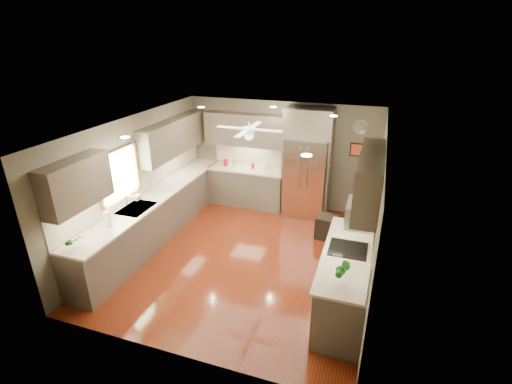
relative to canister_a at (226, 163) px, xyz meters
The scene contains 27 objects.
floor 2.73m from the canister_a, 59.62° to the right, with size 5.00×5.00×0.00m, color #50160A.
ceiling 2.93m from the canister_a, 59.62° to the right, with size 5.00×5.00×0.00m, color white.
wall_back 1.34m from the canister_a, 13.94° to the left, with size 4.50×4.50×0.00m, color #61594A.
wall_front 4.86m from the canister_a, 74.72° to the right, with size 4.50×4.50×0.00m, color #61594A.
wall_left 2.40m from the canister_a, 113.97° to the right, with size 5.00×5.00×0.00m, color #61594A.
wall_right 4.16m from the canister_a, 31.73° to the right, with size 5.00×5.00×0.00m, color #61594A.
canister_a is the anchor object (origin of this frame).
canister_b 0.22m from the canister_a, 17.29° to the left, with size 0.09×0.09×0.15m, color silver.
canister_d 0.68m from the canister_a, ahead, with size 0.08×0.08×0.12m, color maroon.
soap_bottle 2.55m from the canister_a, 107.65° to the right, with size 0.09×0.09×0.20m, color white.
potted_plant_left 4.21m from the canister_a, 98.98° to the right, with size 0.15×0.10×0.29m, color #1C631F.
potted_plant_right 4.85m from the canister_a, 48.88° to the right, with size 0.16×0.13×0.30m, color #1C631F.
bowl 0.94m from the canister_a, ahead, with size 0.20×0.20×0.05m, color #C4B993.
left_run 2.21m from the canister_a, 108.37° to the right, with size 0.65×4.70×1.45m.
back_run 0.77m from the canister_a, ahead, with size 1.85×0.65×1.45m.
uppers 1.78m from the canister_a, 69.92° to the right, with size 4.50×4.70×0.95m.
window 2.89m from the canister_a, 109.33° to the right, with size 0.05×1.12×0.92m.
sink 2.76m from the canister_a, 103.66° to the right, with size 0.50×0.70×0.32m.
refrigerator 1.99m from the canister_a, ahead, with size 1.06×0.75×2.45m.
right_run 4.41m from the canister_a, 42.90° to the right, with size 0.70×2.20×1.45m.
microwave 4.31m from the canister_a, 39.58° to the right, with size 0.43×0.55×0.34m.
ceiling_fan 2.63m from the canister_a, 55.80° to the right, with size 1.18×1.18×0.32m.
recessed_lights 2.62m from the canister_a, 55.18° to the right, with size 2.84×3.14×0.01m.
wall_clock 3.21m from the canister_a, ahead, with size 0.30×0.03×0.30m.
framed_print 3.09m from the canister_a, ahead, with size 0.36×0.03×0.30m.
stool 2.93m from the canister_a, 20.47° to the right, with size 0.46×0.46×0.48m.
paper_towel 3.49m from the canister_a, 100.91° to the right, with size 0.11×0.11×0.27m.
Camera 1 is at (2.12, -5.61, 3.92)m, focal length 26.00 mm.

